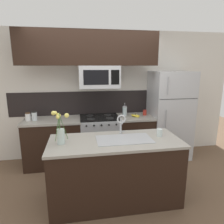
{
  "coord_description": "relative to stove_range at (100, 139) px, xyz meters",
  "views": [
    {
      "loc": [
        -0.39,
        -2.87,
        1.9
      ],
      "look_at": [
        0.14,
        0.27,
        1.16
      ],
      "focal_mm": 32.0,
      "sensor_mm": 36.0,
      "label": 1
    }
  ],
  "objects": [
    {
      "name": "refrigerator",
      "position": [
        1.46,
        0.02,
        0.44
      ],
      "size": [
        0.8,
        0.74,
        1.8
      ],
      "color": "#B7BABF",
      "rests_on": "ground"
    },
    {
      "name": "island_counter",
      "position": [
        0.08,
        -1.25,
        -0.01
      ],
      "size": [
        1.8,
        0.78,
        0.91
      ],
      "color": "black",
      "rests_on": "ground"
    },
    {
      "name": "stove_range",
      "position": [
        0.0,
        0.0,
        0.0
      ],
      "size": [
        0.76,
        0.64,
        0.93
      ],
      "color": "#B7BABF",
      "rests_on": "ground"
    },
    {
      "name": "storage_jar_tall",
      "position": [
        -1.32,
        -0.01,
        0.52
      ],
      "size": [
        0.09,
        0.09,
        0.15
      ],
      "color": "silver",
      "rests_on": "back_counter_left"
    },
    {
      "name": "rear_partition",
      "position": [
        0.3,
        0.38,
        0.84
      ],
      "size": [
        5.2,
        0.1,
        2.6
      ],
      "primitive_type": "cube",
      "color": "silver",
      "rests_on": "ground"
    },
    {
      "name": "drinking_glass",
      "position": [
        0.73,
        -1.21,
        0.5
      ],
      "size": [
        0.08,
        0.08,
        0.11
      ],
      "color": "silver",
      "rests_on": "island_counter"
    },
    {
      "name": "sink_faucet",
      "position": [
        0.21,
        -1.05,
        0.65
      ],
      "size": [
        0.14,
        0.14,
        0.31
      ],
      "color": "#B7BABF",
      "rests_on": "island_counter"
    },
    {
      "name": "banana_bunch",
      "position": [
        0.71,
        -0.06,
        0.47
      ],
      "size": [
        0.19,
        0.16,
        0.08
      ],
      "color": "yellow",
      "rests_on": "back_counter_right"
    },
    {
      "name": "splash_band",
      "position": [
        -0.0,
        0.32,
        0.69
      ],
      "size": [
        3.53,
        0.01,
        0.48
      ],
      "primitive_type": "cube",
      "color": "black",
      "rests_on": "rear_partition"
    },
    {
      "name": "back_counter_left",
      "position": [
        -0.9,
        0.0,
        -0.01
      ],
      "size": [
        1.07,
        0.65,
        0.91
      ],
      "color": "black",
      "rests_on": "ground"
    },
    {
      "name": "kitchen_sink",
      "position": [
        0.2,
        -1.25,
        0.38
      ],
      "size": [
        0.76,
        0.41,
        0.16
      ],
      "color": "#ADAFB5",
      "rests_on": "island_counter"
    },
    {
      "name": "ground_plane",
      "position": [
        -0.0,
        -0.9,
        -0.46
      ],
      "size": [
        10.0,
        10.0,
        0.0
      ],
      "primitive_type": "plane",
      "color": "brown"
    },
    {
      "name": "french_press",
      "position": [
        0.52,
        0.06,
        0.55
      ],
      "size": [
        0.09,
        0.09,
        0.27
      ],
      "color": "silver",
      "rests_on": "back_counter_right"
    },
    {
      "name": "microwave",
      "position": [
        0.0,
        -0.02,
        1.24
      ],
      "size": [
        0.74,
        0.4,
        0.41
      ],
      "color": "#B7BABF"
    },
    {
      "name": "storage_jar_medium",
      "position": [
        -1.21,
        -0.01,
        0.53
      ],
      "size": [
        0.1,
        0.1,
        0.17
      ],
      "color": "silver",
      "rests_on": "back_counter_left"
    },
    {
      "name": "flower_vase",
      "position": [
        -0.64,
        -1.26,
        0.61
      ],
      "size": [
        0.21,
        0.2,
        0.46
      ],
      "color": "silver",
      "rests_on": "island_counter"
    },
    {
      "name": "upper_cabinet_band",
      "position": [
        -0.18,
        -0.05,
        1.74
      ],
      "size": [
        2.49,
        0.34,
        0.6
      ],
      "primitive_type": "cube",
      "color": "black"
    },
    {
      "name": "back_counter_right",
      "position": [
        0.72,
        0.0,
        -0.01
      ],
      "size": [
        0.71,
        0.65,
        0.91
      ],
      "color": "black",
      "rests_on": "ground"
    },
    {
      "name": "coffee_tin",
      "position": [
        0.94,
        0.05,
        0.5
      ],
      "size": [
        0.08,
        0.08,
        0.11
      ],
      "primitive_type": "cylinder",
      "color": "#B22D23",
      "rests_on": "back_counter_right"
    }
  ]
}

